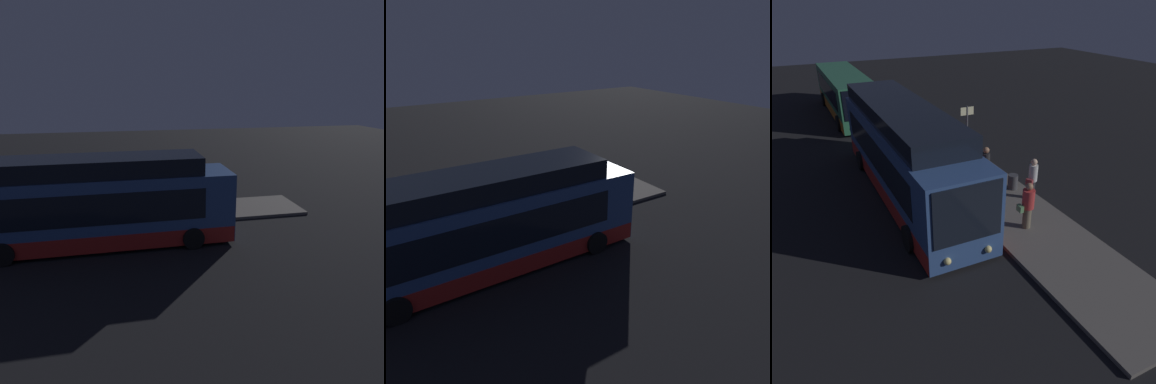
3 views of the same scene
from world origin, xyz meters
TOP-DOWN VIEW (x-y plane):
  - ground at (0.00, 0.00)m, footprint 80.00×80.00m
  - platform at (0.00, 3.20)m, footprint 20.00×3.20m
  - bus_lead at (-0.84, 0.01)m, footprint 11.63×2.83m
  - passenger_boarding at (3.90, 2.92)m, footprint 0.44×0.61m
  - passenger_waiting at (0.33, 3.19)m, footprint 0.49×0.49m
  - passenger_with_bags at (2.13, 4.37)m, footprint 0.53×0.62m
  - suitcase at (-0.19, 2.81)m, footprint 0.46×0.22m
  - sign_post at (-3.06, 3.95)m, footprint 0.10×0.70m
  - trash_bin at (1.04, 4.16)m, footprint 0.44×0.44m

SIDE VIEW (x-z plane):
  - ground at x=0.00m, z-range 0.00..0.00m
  - platform at x=0.00m, z-range 0.00..0.15m
  - trash_bin at x=1.04m, z-range 0.15..0.80m
  - suitcase at x=-0.19m, z-range 0.03..0.97m
  - passenger_boarding at x=3.90m, z-range 0.20..1.99m
  - passenger_with_bags at x=2.13m, z-range 0.22..1.98m
  - passenger_waiting at x=0.33m, z-range 0.25..2.10m
  - bus_lead at x=-0.84m, z-range -0.17..3.66m
  - sign_post at x=-3.06m, z-range 0.47..3.18m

